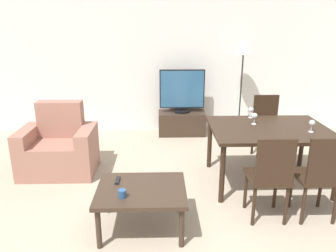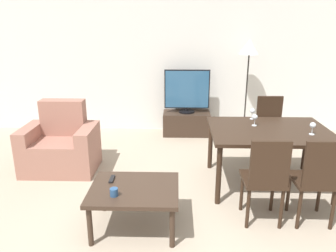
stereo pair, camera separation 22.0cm
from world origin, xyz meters
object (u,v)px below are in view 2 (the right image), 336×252
at_px(dining_chair_far, 270,125).
at_px(cup_white_near, 114,192).
at_px(tv_stand, 186,123).
at_px(armchair, 61,147).
at_px(wine_glass_right, 255,118).
at_px(coffee_table, 134,192).
at_px(dining_table, 269,135).
at_px(floor_lamp, 249,52).
at_px(dining_chair_near_right, 317,177).
at_px(wine_glass_left, 313,126).
at_px(wine_glass_center, 253,112).
at_px(remote_primary, 112,179).
at_px(dining_chair_near, 265,177).
at_px(tv, 187,91).

height_order(dining_chair_far, cup_white_near, dining_chair_far).
bearing_deg(tv_stand, dining_chair_far, -42.39).
bearing_deg(cup_white_near, armchair, 124.26).
distance_m(armchair, wine_glass_right, 2.60).
distance_m(tv_stand, cup_white_near, 3.13).
xyz_separation_m(coffee_table, dining_table, (1.51, 0.94, 0.27)).
height_order(dining_chair_far, floor_lamp, floor_lamp).
bearing_deg(dining_table, dining_chair_far, 73.65).
distance_m(dining_chair_near_right, wine_glass_left, 0.75).
height_order(floor_lamp, wine_glass_right, floor_lamp).
xyz_separation_m(armchair, dining_chair_near_right, (2.94, -1.22, 0.19)).
height_order(dining_chair_near_right, wine_glass_right, dining_chair_near_right).
height_order(coffee_table, cup_white_near, cup_white_near).
xyz_separation_m(dining_chair_near_right, wine_glass_center, (-0.37, 1.27, 0.31)).
relative_size(armchair, remote_primary, 6.41).
bearing_deg(tv_stand, dining_chair_near, -75.99).
bearing_deg(dining_chair_near, tv, 104.03).
bearing_deg(coffee_table, remote_primary, 147.85).
xyz_separation_m(dining_chair_near, wine_glass_left, (0.67, 0.66, 0.31)).
height_order(wine_glass_left, wine_glass_center, same).
relative_size(floor_lamp, wine_glass_right, 11.52).
bearing_deg(wine_glass_center, tv_stand, 118.60).
distance_m(dining_chair_near_right, floor_lamp, 2.86).
bearing_deg(tv_stand, tv, -90.00).
relative_size(tv, wine_glass_center, 5.42).
height_order(floor_lamp, remote_primary, floor_lamp).
distance_m(tv, wine_glass_right, 1.95).
distance_m(coffee_table, floor_lamp, 3.39).
height_order(cup_white_near, wine_glass_left, wine_glass_left).
relative_size(dining_chair_near_right, floor_lamp, 0.55).
relative_size(coffee_table, cup_white_near, 11.42).
bearing_deg(dining_table, cup_white_near, -146.62).
bearing_deg(wine_glass_left, floor_lamp, 99.52).
bearing_deg(dining_chair_far, tv, 137.68).
xyz_separation_m(dining_chair_far, dining_chair_near_right, (0.00, -1.69, 0.00)).
bearing_deg(dining_chair_far, dining_table, -106.35).
bearing_deg(dining_chair_near_right, wine_glass_center, 106.17).
bearing_deg(dining_chair_near_right, dining_chair_far, 90.00).
bearing_deg(floor_lamp, wine_glass_left, -80.48).
xyz_separation_m(floor_lamp, wine_glass_left, (0.34, -2.03, -0.64)).
xyz_separation_m(floor_lamp, wine_glass_center, (-0.20, -1.42, -0.64)).
relative_size(armchair, dining_chair_near_right, 1.04).
distance_m(dining_chair_near, remote_primary, 1.51).
height_order(tv_stand, tv, tv).
xyz_separation_m(dining_chair_near_right, wine_glass_left, (0.18, 0.66, 0.31)).
relative_size(dining_table, dining_chair_far, 1.53).
height_order(dining_chair_near_right, floor_lamp, floor_lamp).
distance_m(armchair, tv, 2.38).
bearing_deg(dining_chair_far, wine_glass_right, -119.62).
relative_size(dining_chair_far, wine_glass_center, 6.33).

